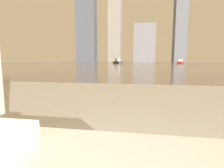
# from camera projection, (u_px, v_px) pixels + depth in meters

# --- Properties ---
(towel_stack) EXTENTS (0.23, 0.16, 0.08)m
(towel_stack) POSITION_uv_depth(u_px,v_px,m) (3.00, 134.00, 0.73)
(towel_stack) COLOR white
(towel_stack) RESTS_ON bathtub
(harbor_water) EXTENTS (180.00, 110.00, 0.01)m
(harbor_water) POSITION_uv_depth(u_px,v_px,m) (140.00, 64.00, 60.59)
(harbor_water) COLOR gray
(harbor_water) RESTS_ON ground_plane
(harbor_boat_0) EXTENTS (3.67, 4.51, 1.65)m
(harbor_boat_0) POSITION_uv_depth(u_px,v_px,m) (118.00, 62.00, 56.15)
(harbor_boat_0) COLOR #2D2D33
(harbor_boat_0) RESTS_ON harbor_water
(harbor_boat_2) EXTENTS (2.62, 4.04, 1.44)m
(harbor_boat_2) POSITION_uv_depth(u_px,v_px,m) (180.00, 62.00, 53.40)
(harbor_boat_2) COLOR maroon
(harbor_boat_2) RESTS_ON harbor_water
(skyline_tower_0) EXTENTS (12.77, 8.35, 78.02)m
(skyline_tower_0) POSITION_uv_depth(u_px,v_px,m) (86.00, 3.00, 116.22)
(skyline_tower_0) COLOR #4C515B
(skyline_tower_0) RESTS_ON ground_plane
(skyline_tower_1) EXTENTS (8.11, 10.52, 51.12)m
(skyline_tower_1) POSITION_uv_depth(u_px,v_px,m) (115.00, 23.00, 114.77)
(skyline_tower_1) COLOR gray
(skyline_tower_1) RESTS_ON ground_plane
(skyline_tower_2) EXTENTS (13.57, 10.49, 24.06)m
(skyline_tower_2) POSITION_uv_depth(u_px,v_px,m) (144.00, 44.00, 113.43)
(skyline_tower_2) COLOR slate
(skyline_tower_2) RESTS_ON ground_plane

